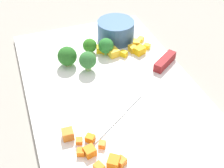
% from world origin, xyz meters
% --- Properties ---
extents(ground_plane, '(4.00, 4.00, 0.00)m').
position_xyz_m(ground_plane, '(0.00, 0.00, 0.00)').
color(ground_plane, gray).
extents(cutting_board, '(0.52, 0.32, 0.01)m').
position_xyz_m(cutting_board, '(0.00, 0.00, 0.01)').
color(cutting_board, white).
rests_on(cutting_board, ground_plane).
extents(prep_bowl, '(0.09, 0.09, 0.05)m').
position_xyz_m(prep_bowl, '(-0.16, 0.07, 0.04)').
color(prep_bowl, '#375D8A').
rests_on(prep_bowl, cutting_board).
extents(chef_knife, '(0.19, 0.27, 0.02)m').
position_xyz_m(chef_knife, '(0.01, 0.08, 0.02)').
color(chef_knife, silver).
rests_on(chef_knife, cutting_board).
extents(carrot_dice_0, '(0.02, 0.02, 0.01)m').
position_xyz_m(carrot_dice_0, '(0.17, -0.05, 0.02)').
color(carrot_dice_0, orange).
rests_on(carrot_dice_0, cutting_board).
extents(carrot_dice_1, '(0.02, 0.02, 0.01)m').
position_xyz_m(carrot_dice_1, '(0.13, -0.10, 0.02)').
color(carrot_dice_1, orange).
rests_on(carrot_dice_1, cutting_board).
extents(carrot_dice_2, '(0.02, 0.02, 0.01)m').
position_xyz_m(carrot_dice_2, '(0.13, -0.08, 0.02)').
color(carrot_dice_2, orange).
rests_on(carrot_dice_2, cutting_board).
extents(carrot_dice_3, '(0.02, 0.02, 0.01)m').
position_xyz_m(carrot_dice_3, '(0.11, -0.08, 0.02)').
color(carrot_dice_3, orange).
rests_on(carrot_dice_3, cutting_board).
extents(carrot_dice_4, '(0.02, 0.02, 0.01)m').
position_xyz_m(carrot_dice_4, '(0.16, -0.08, 0.02)').
color(carrot_dice_4, orange).
rests_on(carrot_dice_4, cutting_board).
extents(carrot_dice_5, '(0.02, 0.02, 0.02)m').
position_xyz_m(carrot_dice_5, '(0.16, -0.06, 0.02)').
color(carrot_dice_5, orange).
rests_on(carrot_dice_5, cutting_board).
extents(carrot_dice_6, '(0.01, 0.01, 0.01)m').
position_xyz_m(carrot_dice_6, '(0.11, -0.09, 0.02)').
color(carrot_dice_6, orange).
rests_on(carrot_dice_6, cutting_board).
extents(carrot_dice_7, '(0.02, 0.02, 0.02)m').
position_xyz_m(carrot_dice_7, '(0.09, -0.11, 0.02)').
color(carrot_dice_7, orange).
rests_on(carrot_dice_7, cutting_board).
extents(carrot_dice_8, '(0.01, 0.01, 0.01)m').
position_xyz_m(carrot_dice_8, '(0.13, -0.06, 0.02)').
color(carrot_dice_8, orange).
rests_on(carrot_dice_8, cutting_board).
extents(pepper_dice_0, '(0.02, 0.02, 0.01)m').
position_xyz_m(pepper_dice_0, '(-0.13, 0.12, 0.02)').
color(pepper_dice_0, yellow).
rests_on(pepper_dice_0, cutting_board).
extents(pepper_dice_1, '(0.03, 0.03, 0.02)m').
position_xyz_m(pepper_dice_1, '(-0.09, 0.10, 0.02)').
color(pepper_dice_1, yellow).
rests_on(pepper_dice_1, cutting_board).
extents(pepper_dice_2, '(0.02, 0.02, 0.01)m').
position_xyz_m(pepper_dice_2, '(-0.10, 0.12, 0.02)').
color(pepper_dice_2, yellow).
rests_on(pepper_dice_2, cutting_board).
extents(pepper_dice_3, '(0.03, 0.02, 0.02)m').
position_xyz_m(pepper_dice_3, '(-0.10, 0.04, 0.02)').
color(pepper_dice_3, yellow).
rests_on(pepper_dice_3, cutting_board).
extents(pepper_dice_4, '(0.03, 0.02, 0.02)m').
position_xyz_m(pepper_dice_4, '(-0.12, 0.03, 0.02)').
color(pepper_dice_4, yellow).
rests_on(pepper_dice_4, cutting_board).
extents(pepper_dice_5, '(0.02, 0.02, 0.01)m').
position_xyz_m(pepper_dice_5, '(-0.12, 0.02, 0.02)').
color(pepper_dice_5, yellow).
rests_on(pepper_dice_5, cutting_board).
extents(pepper_dice_6, '(0.02, 0.02, 0.02)m').
position_xyz_m(pepper_dice_6, '(-0.11, 0.10, 0.02)').
color(pepper_dice_6, yellow).
rests_on(pepper_dice_6, cutting_board).
extents(pepper_dice_7, '(0.02, 0.02, 0.01)m').
position_xyz_m(pepper_dice_7, '(-0.09, 0.06, 0.02)').
color(pepper_dice_7, yellow).
rests_on(pepper_dice_7, cutting_board).
extents(pepper_dice_8, '(0.02, 0.02, 0.01)m').
position_xyz_m(pepper_dice_8, '(-0.10, 0.09, 0.02)').
color(pepper_dice_8, yellow).
rests_on(pepper_dice_8, cutting_board).
extents(broccoli_floret_0, '(0.03, 0.03, 0.03)m').
position_xyz_m(broccoli_floret_0, '(-0.13, -0.01, 0.03)').
color(broccoli_floret_0, '#93B267').
rests_on(broccoli_floret_0, cutting_board).
extents(broccoli_floret_1, '(0.04, 0.04, 0.04)m').
position_xyz_m(broccoli_floret_1, '(-0.07, -0.03, 0.04)').
color(broccoli_floret_1, '#8CBE67').
rests_on(broccoli_floret_1, cutting_board).
extents(broccoli_floret_2, '(0.03, 0.03, 0.04)m').
position_xyz_m(broccoli_floret_2, '(-0.11, 0.03, 0.03)').
color(broccoli_floret_2, '#85C16D').
rests_on(broccoli_floret_2, cutting_board).
extents(broccoli_floret_3, '(0.04, 0.04, 0.04)m').
position_xyz_m(broccoli_floret_3, '(-0.10, -0.06, 0.03)').
color(broccoli_floret_3, '#96BC5D').
rests_on(broccoli_floret_3, cutting_board).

